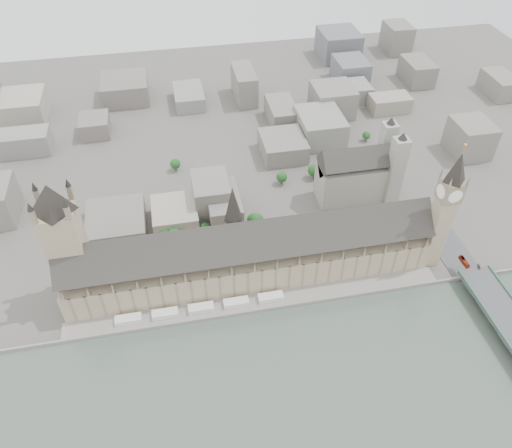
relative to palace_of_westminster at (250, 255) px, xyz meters
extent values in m
plane|color=#595651|center=(0.00, -19.70, -22.71)|extent=(900.00, 900.00, 0.00)
cube|color=gray|center=(0.00, -34.70, -21.21)|extent=(600.00, 1.50, 3.00)
cube|color=gray|center=(0.00, -27.20, -21.71)|extent=(270.00, 15.00, 2.00)
cube|color=white|center=(-90.00, -26.70, -18.71)|extent=(18.00, 7.00, 4.00)
cube|color=white|center=(-65.00, -26.70, -18.71)|extent=(18.00, 7.00, 4.00)
cube|color=white|center=(-40.00, -26.70, -18.71)|extent=(18.00, 7.00, 4.00)
cube|color=white|center=(-15.00, -26.70, -18.71)|extent=(18.00, 7.00, 4.00)
cube|color=white|center=(10.00, -26.70, -18.71)|extent=(18.00, 7.00, 4.00)
cube|color=tan|center=(0.00, 0.30, -10.21)|extent=(265.00, 40.00, 25.00)
cube|color=#312E2C|center=(0.00, 0.30, 12.37)|extent=(265.00, 40.73, 40.73)
cube|color=tan|center=(138.00, -11.70, 8.29)|extent=(12.00, 12.00, 62.00)
cube|color=#83735A|center=(138.00, -11.70, 47.29)|extent=(14.00, 14.00, 16.00)
cylinder|color=white|center=(145.20, -11.70, 47.29)|extent=(0.60, 10.00, 10.00)
cylinder|color=white|center=(130.80, -11.70, 47.29)|extent=(0.60, 10.00, 10.00)
cylinder|color=white|center=(138.00, -4.50, 47.29)|extent=(10.00, 0.60, 10.00)
cylinder|color=white|center=(138.00, -18.90, 47.29)|extent=(10.00, 0.60, 10.00)
cone|color=#282320|center=(138.00, -11.70, 66.29)|extent=(17.00, 17.00, 22.00)
cylinder|color=#EBA245|center=(138.00, -11.70, 80.29)|extent=(1.00, 1.00, 6.00)
sphere|color=#EBA245|center=(138.00, -11.70, 83.79)|extent=(2.00, 2.00, 2.00)
cone|color=#83735A|center=(144.50, -5.20, 59.29)|extent=(2.40, 2.40, 8.00)
cone|color=#83735A|center=(131.50, -5.20, 59.29)|extent=(2.40, 2.40, 8.00)
cone|color=#83735A|center=(144.50, -18.20, 59.29)|extent=(2.40, 2.40, 8.00)
cone|color=#83735A|center=(131.50, -18.20, 59.29)|extent=(2.40, 2.40, 8.00)
cube|color=tan|center=(-122.00, 6.30, 17.29)|extent=(23.00, 23.00, 80.00)
cone|color=#282320|center=(-122.00, 6.30, 67.29)|extent=(30.00, 30.00, 20.00)
cylinder|color=#83735A|center=(-10.00, 6.30, 20.29)|extent=(12.00, 12.00, 20.00)
cone|color=#282320|center=(-10.00, 6.30, 44.29)|extent=(13.00, 13.00, 28.00)
cube|color=gray|center=(105.00, 75.30, -5.71)|extent=(60.00, 28.00, 34.00)
cube|color=#312E2C|center=(105.00, 75.30, 16.29)|extent=(60.00, 28.28, 28.28)
cube|color=gray|center=(137.00, 87.30, 9.29)|extent=(12.00, 12.00, 64.00)
cube|color=gray|center=(137.00, 63.30, 9.29)|extent=(12.00, 12.00, 64.00)
imported|color=#A42C12|center=(157.08, -28.00, -10.82)|extent=(2.87, 11.76, 3.27)
imported|color=gray|center=(166.03, -34.00, -11.74)|extent=(3.68, 5.31, 1.43)
camera|label=1|loc=(-44.79, -248.57, 259.33)|focal=35.00mm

